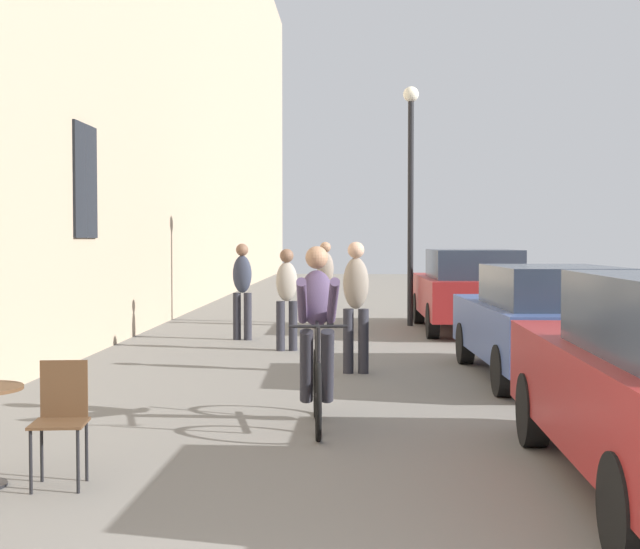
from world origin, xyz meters
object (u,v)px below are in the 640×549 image
at_px(pedestrian_furthest, 325,279).
at_px(street_lamp, 411,175).
at_px(pedestrian_far, 242,286).
at_px(cyclist_on_bicycle, 317,340).
at_px(cafe_chair_mid_toward_street, 61,414).
at_px(parked_car_third, 469,289).
at_px(pedestrian_near, 356,299).
at_px(parked_car_second, 545,321).
at_px(pedestrian_mid, 287,293).

height_order(pedestrian_furthest, street_lamp, street_lamp).
bearing_deg(pedestrian_far, cyclist_on_bicycle, -77.38).
distance_m(cafe_chair_mid_toward_street, parked_car_third, 11.94).
bearing_deg(parked_car_third, pedestrian_near, -111.51).
height_order(street_lamp, parked_car_second, street_lamp).
height_order(cyclist_on_bicycle, street_lamp, street_lamp).
bearing_deg(cafe_chair_mid_toward_street, parked_car_second, 48.18).
relative_size(pedestrian_far, parked_car_second, 0.41).
xyz_separation_m(cafe_chair_mid_toward_street, pedestrian_furthest, (1.53, 11.98, 0.46)).
xyz_separation_m(pedestrian_far, pedestrian_furthest, (1.39, 2.54, 0.01)).
bearing_deg(pedestrian_furthest, pedestrian_mid, -96.85).
bearing_deg(street_lamp, cafe_chair_mid_toward_street, -105.06).
xyz_separation_m(pedestrian_mid, street_lamp, (2.23, 4.23, 2.19)).
bearing_deg(parked_car_third, pedestrian_furthest, 163.04).
bearing_deg(parked_car_second, cafe_chair_mid_toward_street, -131.82).
bearing_deg(pedestrian_near, cyclist_on_bicycle, -96.55).
height_order(parked_car_second, parked_car_third, parked_car_third).
xyz_separation_m(cafe_chair_mid_toward_street, pedestrian_mid, (1.04, 7.92, 0.40)).
bearing_deg(pedestrian_mid, parked_car_second, -39.44).
bearing_deg(pedestrian_mid, cyclist_on_bicycle, -82.84).
relative_size(cafe_chair_mid_toward_street, street_lamp, 0.18).
relative_size(pedestrian_near, pedestrian_mid, 1.07).
height_order(cyclist_on_bicycle, parked_car_third, cyclist_on_bicycle).
bearing_deg(parked_car_second, street_lamp, 100.00).
xyz_separation_m(cyclist_on_bicycle, pedestrian_near, (0.38, 3.31, 0.18)).
relative_size(cafe_chair_mid_toward_street, parked_car_third, 0.20).
bearing_deg(pedestrian_near, cafe_chair_mid_toward_street, -111.20).
height_order(cafe_chair_mid_toward_street, pedestrian_far, pedestrian_far).
bearing_deg(pedestrian_far, parked_car_second, -44.97).
bearing_deg(pedestrian_mid, street_lamp, 62.23).
height_order(cafe_chair_mid_toward_street, cyclist_on_bicycle, cyclist_on_bicycle).
bearing_deg(pedestrian_far, pedestrian_near, -62.99).
relative_size(pedestrian_mid, parked_car_third, 0.36).
height_order(pedestrian_furthest, parked_car_third, pedestrian_furthest).
bearing_deg(pedestrian_near, parked_car_third, 68.49).
height_order(cyclist_on_bicycle, pedestrian_furthest, pedestrian_furthest).
bearing_deg(parked_car_second, pedestrian_mid, 140.56).
xyz_separation_m(cyclist_on_bicycle, street_lamp, (1.51, 9.95, 2.30)).
relative_size(street_lamp, parked_car_second, 1.19).
height_order(pedestrian_mid, pedestrian_far, pedestrian_far).
bearing_deg(cyclist_on_bicycle, parked_car_second, 45.93).
xyz_separation_m(cafe_chair_mid_toward_street, pedestrian_far, (0.14, 9.43, 0.44)).
height_order(cafe_chair_mid_toward_street, pedestrian_near, pedestrian_near).
height_order(street_lamp, parked_car_third, street_lamp).
xyz_separation_m(cyclist_on_bicycle, pedestrian_mid, (-0.72, 5.72, 0.11)).
xyz_separation_m(pedestrian_near, parked_car_third, (2.21, 5.61, -0.16)).
bearing_deg(pedestrian_mid, pedestrian_furthest, 83.15).
distance_m(parked_car_second, parked_car_third, 6.07).
bearing_deg(pedestrian_mid, pedestrian_near, -65.49).
bearing_deg(parked_car_second, pedestrian_far, 135.03).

